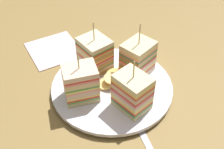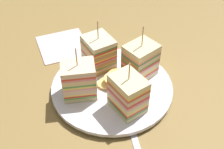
{
  "view_description": "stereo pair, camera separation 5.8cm",
  "coord_description": "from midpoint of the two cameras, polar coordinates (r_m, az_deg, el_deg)",
  "views": [
    {
      "loc": [
        -42.07,
        7.53,
        43.29
      ],
      "look_at": [
        0.0,
        0.0,
        4.5
      ],
      "focal_mm": 44.71,
      "sensor_mm": 36.0,
      "label": 1
    },
    {
      "loc": [
        -42.7,
        1.8,
        43.29
      ],
      "look_at": [
        0.0,
        0.0,
        4.5
      ],
      "focal_mm": 44.71,
      "sensor_mm": 36.0,
      "label": 2
    }
  ],
  "objects": [
    {
      "name": "ground_plane",
      "position": [
        0.61,
        2.69,
        -3.85
      ],
      "size": [
        102.99,
        87.17,
        1.8
      ],
      "primitive_type": "cube",
      "color": "olive"
    },
    {
      "name": "plate",
      "position": [
        0.6,
        2.74,
        -2.66
      ],
      "size": [
        25.92,
        25.92,
        1.5
      ],
      "color": "white",
      "rests_on": "ground_plane"
    },
    {
      "name": "sandwich_wedge_0",
      "position": [
        0.62,
        -0.05,
        4.36
      ],
      "size": [
        8.45,
        8.09,
        11.88
      ],
      "rotation": [
        0.0,
        0.0,
        3.64
      ],
      "color": "#E8C58C",
      "rests_on": "plate"
    },
    {
      "name": "sandwich_wedge_1",
      "position": [
        0.55,
        -3.78,
        -1.29
      ],
      "size": [
        5.71,
        7.06,
        11.71
      ],
      "rotation": [
        0.0,
        0.0,
        4.82
      ],
      "color": "#D0C589",
      "rests_on": "plate"
    },
    {
      "name": "sandwich_wedge_2",
      "position": [
        0.53,
        6.39,
        -4.11
      ],
      "size": [
        8.27,
        7.83,
        11.4
      ],
      "rotation": [
        0.0,
        0.0,
        6.85
      ],
      "color": "beige",
      "rests_on": "plate"
    },
    {
      "name": "sandwich_wedge_3",
      "position": [
        0.6,
        8.54,
        2.71
      ],
      "size": [
        8.2,
        8.42,
        12.48
      ],
      "rotation": [
        0.0,
        0.0,
        8.51
      ],
      "color": "beige",
      "rests_on": "plate"
    },
    {
      "name": "chip_pile",
      "position": [
        0.6,
        2.54,
        -1.07
      ],
      "size": [
        7.31,
        7.82,
        2.17
      ],
      "color": "#EDCA7D",
      "rests_on": "plate"
    },
    {
      "name": "spoon",
      "position": [
        0.54,
        7.16,
        -10.94
      ],
      "size": [
        14.47,
        3.99,
        1.0
      ],
      "rotation": [
        0.0,
        0.0,
        0.15
      ],
      "color": "silver",
      "rests_on": "ground_plane"
    },
    {
      "name": "napkin",
      "position": [
        0.73,
        -7.77,
        5.91
      ],
      "size": [
        15.92,
        15.59,
        0.5
      ],
      "primitive_type": "cube",
      "rotation": [
        0.0,
        0.0,
        0.34
      ],
      "color": "silver",
      "rests_on": "ground_plane"
    }
  ]
}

